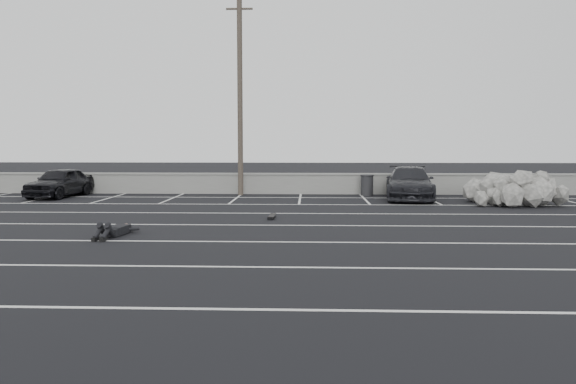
{
  "coord_description": "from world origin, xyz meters",
  "views": [
    {
      "loc": [
        1.44,
        -14.52,
        2.59
      ],
      "look_at": [
        0.74,
        3.66,
        1.0
      ],
      "focal_mm": 35.0,
      "sensor_mm": 36.0,
      "label": 1
    }
  ],
  "objects_px": {
    "person": "(118,226)",
    "trash_bin": "(367,185)",
    "car_left": "(60,182)",
    "car_right": "(409,183)",
    "utility_pole": "(240,95)",
    "skateboard": "(272,216)",
    "riprap_pile": "(512,192)"
  },
  "relations": [
    {
      "from": "person",
      "to": "trash_bin",
      "type": "bearing_deg",
      "value": 62.65
    },
    {
      "from": "car_left",
      "to": "car_right",
      "type": "distance_m",
      "value": 16.64
    },
    {
      "from": "car_right",
      "to": "utility_pole",
      "type": "xyz_separation_m",
      "value": [
        -8.04,
        1.65,
        4.17
      ]
    },
    {
      "from": "trash_bin",
      "to": "skateboard",
      "type": "height_order",
      "value": "trash_bin"
    },
    {
      "from": "utility_pole",
      "to": "skateboard",
      "type": "bearing_deg",
      "value": -76.14
    },
    {
      "from": "trash_bin",
      "to": "person",
      "type": "height_order",
      "value": "trash_bin"
    },
    {
      "from": "car_left",
      "to": "person",
      "type": "relative_size",
      "value": 1.68
    },
    {
      "from": "riprap_pile",
      "to": "person",
      "type": "distance_m",
      "value": 16.19
    },
    {
      "from": "car_right",
      "to": "trash_bin",
      "type": "height_order",
      "value": "car_right"
    },
    {
      "from": "trash_bin",
      "to": "skateboard",
      "type": "distance_m",
      "value": 9.59
    },
    {
      "from": "skateboard",
      "to": "car_right",
      "type": "bearing_deg",
      "value": 52.38
    },
    {
      "from": "utility_pole",
      "to": "trash_bin",
      "type": "distance_m",
      "value": 7.65
    },
    {
      "from": "utility_pole",
      "to": "trash_bin",
      "type": "bearing_deg",
      "value": 0.16
    },
    {
      "from": "utility_pole",
      "to": "car_left",
      "type": "bearing_deg",
      "value": -171.61
    },
    {
      "from": "person",
      "to": "utility_pole",
      "type": "bearing_deg",
      "value": 87.5
    },
    {
      "from": "car_left",
      "to": "trash_bin",
      "type": "xyz_separation_m",
      "value": [
        14.85,
        1.28,
        -0.19
      ]
    },
    {
      "from": "utility_pole",
      "to": "skateboard",
      "type": "xyz_separation_m",
      "value": [
        2.13,
        -8.62,
        -4.85
      ]
    },
    {
      "from": "car_right",
      "to": "utility_pole",
      "type": "bearing_deg",
      "value": 175.85
    },
    {
      "from": "car_left",
      "to": "utility_pole",
      "type": "height_order",
      "value": "utility_pole"
    },
    {
      "from": "utility_pole",
      "to": "trash_bin",
      "type": "xyz_separation_m",
      "value": [
        6.27,
        0.02,
        -4.4
      ]
    },
    {
      "from": "car_right",
      "to": "car_left",
      "type": "bearing_deg",
      "value": -173.89
    },
    {
      "from": "skateboard",
      "to": "person",
      "type": "bearing_deg",
      "value": -136.75
    },
    {
      "from": "skateboard",
      "to": "car_left",
      "type": "bearing_deg",
      "value": 148.26
    },
    {
      "from": "car_right",
      "to": "skateboard",
      "type": "distance_m",
      "value": 9.17
    },
    {
      "from": "skateboard",
      "to": "trash_bin",
      "type": "bearing_deg",
      "value": 67.12
    },
    {
      "from": "car_left",
      "to": "skateboard",
      "type": "bearing_deg",
      "value": -27.58
    },
    {
      "from": "utility_pole",
      "to": "riprap_pile",
      "type": "bearing_deg",
      "value": -18.17
    },
    {
      "from": "utility_pole",
      "to": "person",
      "type": "relative_size",
      "value": 3.92
    },
    {
      "from": "utility_pole",
      "to": "trash_bin",
      "type": "height_order",
      "value": "utility_pole"
    },
    {
      "from": "trash_bin",
      "to": "person",
      "type": "xyz_separation_m",
      "value": [
        -8.26,
        -12.16,
        -0.29
      ]
    },
    {
      "from": "trash_bin",
      "to": "person",
      "type": "bearing_deg",
      "value": -124.19
    },
    {
      "from": "riprap_pile",
      "to": "skateboard",
      "type": "xyz_separation_m",
      "value": [
        -9.82,
        -4.7,
        -0.46
      ]
    }
  ]
}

